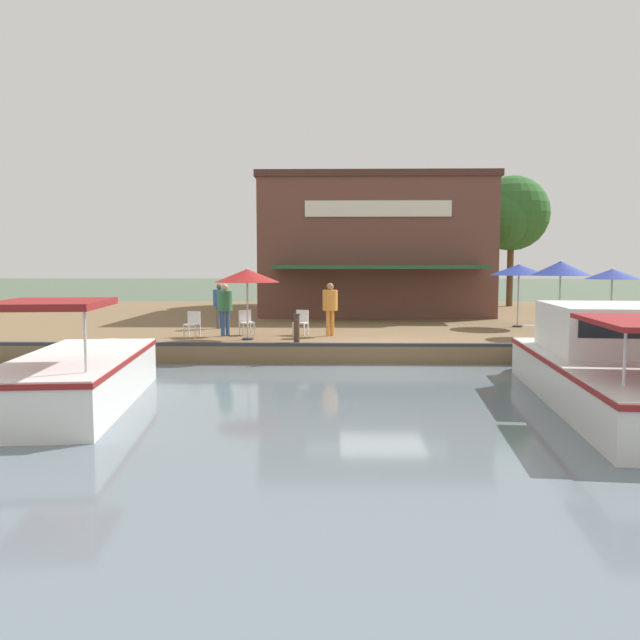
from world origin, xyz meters
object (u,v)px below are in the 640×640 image
Objects in this scene: patio_umbrella_mid_patio_right at (519,270)px; cafe_chair_beside_entrance at (193,323)px; cafe_chair_mid_patio at (301,321)px; person_at_quay_edge at (220,300)px; motorboat_outer_channel at (617,365)px; tree_downstream_bank at (510,215)px; mooring_post at (297,329)px; person_near_entrance at (330,303)px; waterfront_restaurant at (372,247)px; cafe_chair_back_row_seat at (246,321)px; patio_umbrella_mid_patio_left at (612,274)px; patio_umbrella_far_corner at (247,276)px; person_mid_patio at (225,303)px; patio_umbrella_near_quay_edge at (561,269)px; tree_upstream_bank at (301,231)px; motorboat_nearest_quay at (85,372)px.

cafe_chair_beside_entrance is at bearing -73.24° from patio_umbrella_mid_patio_right.
person_at_quay_edge is at bearing -123.17° from cafe_chair_mid_patio.
tree_downstream_bank is (-22.08, 3.69, 4.97)m from motorboat_outer_channel.
mooring_post is (2.68, 0.00, 0.00)m from cafe_chair_mid_patio.
person_at_quay_edge is 14.29m from motorboat_outer_channel.
person_near_entrance is 0.24× the size of tree_downstream_bank.
patio_umbrella_mid_patio_right is 10.62m from motorboat_outer_channel.
waterfront_restaurant is 12.77× the size of cafe_chair_back_row_seat.
patio_umbrella_mid_patio_left is 14.86m from cafe_chair_beside_entrance.
patio_umbrella_far_corner is 1.29× the size of person_near_entrance.
person_mid_patio is 3.55m from person_near_entrance.
patio_umbrella_near_quay_edge is at bearing 90.85° from person_mid_patio.
patio_umbrella_mid_patio_right is 1.06× the size of patio_umbrella_far_corner.
patio_umbrella_near_quay_edge reaches higher than patio_umbrella_far_corner.
waterfront_restaurant reaches higher than person_at_quay_edge.
patio_umbrella_mid_patio_left is at bearing 97.44° from cafe_chair_beside_entrance.
waterfront_restaurant is 6.55m from tree_upstream_bank.
person_at_quay_edge is (8.35, -6.23, -2.21)m from waterfront_restaurant.
person_near_entrance is 16.33m from tree_upstream_bank.
patio_umbrella_near_quay_edge is at bearing 90.60° from person_near_entrance.
person_at_quay_edge is 14.13m from tree_upstream_bank.
motorboat_nearest_quay is (9.11, -15.39, -1.98)m from patio_umbrella_mid_patio_left.
cafe_chair_back_row_seat is 1.82m from cafe_chair_beside_entrance.
patio_umbrella_near_quay_edge is (3.10, 0.47, 0.08)m from patio_umbrella_mid_patio_right.
person_at_quay_edge is (-2.38, -4.18, -0.08)m from person_near_entrance.
tree_downstream_bank reaches higher than patio_umbrella_far_corner.
patio_umbrella_far_corner is 10.41m from patio_umbrella_near_quay_edge.
cafe_chair_mid_patio is 3.85m from person_at_quay_edge.
motorboat_nearest_quay is 27.70m from tree_downstream_bank.
motorboat_outer_channel is at bearing 47.78° from person_at_quay_edge.
tree_downstream_bank reaches higher than person_mid_patio.
patio_umbrella_mid_patio_right reaches higher than person_near_entrance.
motorboat_outer_channel is (7.50, 7.38, -0.27)m from cafe_chair_mid_patio.
motorboat_outer_channel is at bearing 55.88° from patio_umbrella_far_corner.
patio_umbrella_far_corner reaches higher than cafe_chair_beside_entrance.
waterfront_restaurant reaches higher than patio_umbrella_far_corner.
motorboat_nearest_quay is 0.97× the size of tree_downstream_bank.
patio_umbrella_near_quay_edge is 18.58m from tree_upstream_bank.
cafe_chair_back_row_seat and cafe_chair_beside_entrance have the same top height.
person_at_quay_edge is 0.23× the size of tree_downstream_bank.
cafe_chair_beside_entrance is 0.48× the size of person_mid_patio.
waterfront_restaurant is 1.47× the size of tree_downstream_bank.
patio_umbrella_mid_patio_right reaches higher than person_mid_patio.
patio_umbrella_mid_patio_left is 9.67m from motorboat_outer_channel.
motorboat_nearest_quay is at bearing -59.57° from patio_umbrella_near_quay_edge.
person_mid_patio is at bearing -83.20° from patio_umbrella_mid_patio_left.
tree_upstream_bank is (-15.63, 1.07, 3.88)m from cafe_chair_back_row_seat.
patio_umbrella_mid_patio_left is 0.32× the size of tree_upstream_bank.
cafe_chair_back_row_seat is 16.14m from tree_upstream_bank.
cafe_chair_mid_patio is 16.11m from tree_upstream_bank.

